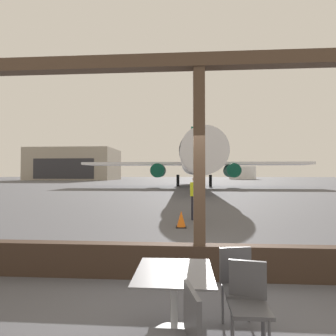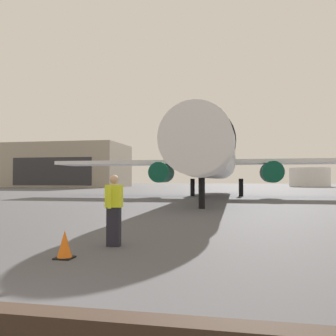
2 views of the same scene
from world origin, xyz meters
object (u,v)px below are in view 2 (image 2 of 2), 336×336
(distant_hangar, at_px, (69,166))
(fuel_storage_tank, at_px, (309,177))
(ground_crew_worker, at_px, (114,209))
(traffic_cone, at_px, (65,245))
(airplane, at_px, (214,158))

(distant_hangar, relative_size, fuel_storage_tank, 2.72)
(ground_crew_worker, xyz_separation_m, distant_hangar, (-34.58, 66.91, 3.92))
(ground_crew_worker, distance_m, fuel_storage_tank, 83.44)
(distant_hangar, bearing_deg, traffic_cone, -63.54)
(traffic_cone, height_order, distant_hangar, distant_hangar)
(distant_hangar, distance_m, fuel_storage_tank, 56.71)
(airplane, bearing_deg, traffic_cone, -93.61)
(distant_hangar, height_order, fuel_storage_tank, distant_hangar)
(airplane, bearing_deg, ground_crew_worker, -92.54)
(distant_hangar, bearing_deg, ground_crew_worker, -62.67)
(ground_crew_worker, relative_size, distant_hangar, 0.07)
(traffic_cone, xyz_separation_m, distant_hangar, (-34.03, 68.38, 4.54))
(airplane, xyz_separation_m, distant_hangar, (-35.64, 42.89, 1.22))
(fuel_storage_tank, bearing_deg, airplane, -108.70)
(ground_crew_worker, xyz_separation_m, traffic_cone, (-0.54, -1.47, -0.63))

